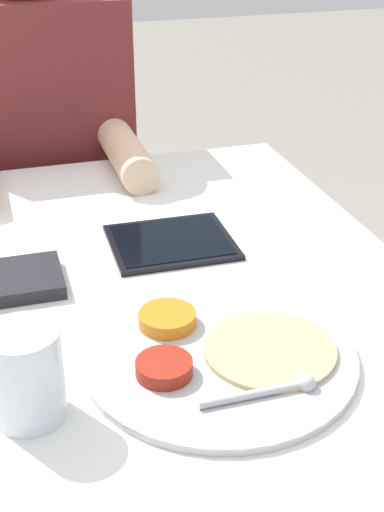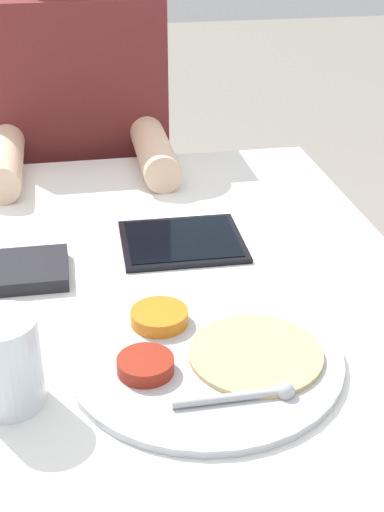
# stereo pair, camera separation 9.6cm
# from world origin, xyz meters

# --- Properties ---
(dining_table) EXTENTS (1.03, 1.05, 0.73)m
(dining_table) POSITION_xyz_m (0.00, 0.00, 0.37)
(dining_table) COLOR silver
(dining_table) RESTS_ON ground_plane
(thali_tray) EXTENTS (0.33, 0.33, 0.03)m
(thali_tray) POSITION_xyz_m (0.17, -0.18, 0.74)
(thali_tray) COLOR #B7BABF
(thali_tray) RESTS_ON dining_table
(red_notebook) EXTENTS (0.16, 0.11, 0.02)m
(red_notebook) POSITION_xyz_m (-0.07, 0.07, 0.74)
(red_notebook) COLOR silver
(red_notebook) RESTS_ON dining_table
(tablet_device) EXTENTS (0.19, 0.17, 0.01)m
(tablet_device) POSITION_xyz_m (0.19, 0.13, 0.74)
(tablet_device) COLOR black
(tablet_device) RESTS_ON dining_table
(person_diner) EXTENTS (0.38, 0.46, 1.20)m
(person_diner) POSITION_xyz_m (0.05, 0.67, 0.57)
(person_diner) COLOR black
(person_diner) RESTS_ON ground_plane
(drinking_glass) EXTENTS (0.08, 0.08, 0.11)m
(drinking_glass) POSITION_xyz_m (-0.06, -0.21, 0.79)
(drinking_glass) COLOR silver
(drinking_glass) RESTS_ON dining_table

